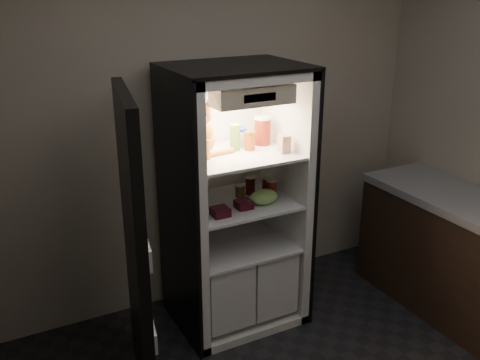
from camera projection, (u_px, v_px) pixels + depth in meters
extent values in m
plane|color=#BEB39E|center=(207.00, 128.00, 3.97)|extent=(3.60, 0.00, 3.60)
cube|color=white|center=(216.00, 187.00, 4.01)|extent=(0.85, 0.06, 1.85)
cube|color=white|center=(183.00, 212.00, 3.57)|extent=(0.06, 0.70, 1.85)
cube|color=white|center=(283.00, 192.00, 3.91)|extent=(0.06, 0.70, 1.85)
cube|color=white|center=(235.00, 73.00, 3.43)|extent=(0.85, 0.70, 0.06)
cube|color=white|center=(236.00, 310.00, 4.05)|extent=(0.85, 0.70, 0.06)
cube|color=black|center=(177.00, 213.00, 3.55)|extent=(0.02, 0.72, 1.87)
cube|color=black|center=(288.00, 191.00, 3.93)|extent=(0.02, 0.72, 1.87)
cube|color=black|center=(235.00, 66.00, 3.42)|extent=(0.90, 0.72, 0.02)
cube|color=white|center=(237.00, 154.00, 3.59)|extent=(0.73, 0.62, 0.02)
cube|color=white|center=(237.00, 202.00, 3.71)|extent=(0.73, 0.62, 0.02)
cube|color=white|center=(216.00, 281.00, 3.84)|extent=(0.34, 0.58, 0.48)
cube|color=white|center=(258.00, 270.00, 3.99)|extent=(0.34, 0.58, 0.48)
cube|color=white|center=(237.00, 245.00, 3.83)|extent=(0.73, 0.62, 0.02)
cube|color=beige|center=(253.00, 95.00, 3.27)|extent=(0.52, 0.18, 0.12)
cube|color=black|center=(260.00, 98.00, 3.20)|extent=(0.22, 0.01, 0.05)
cube|color=black|center=(135.00, 252.00, 3.04)|extent=(0.22, 0.87, 1.85)
cube|color=white|center=(145.00, 313.00, 3.12)|extent=(0.18, 0.64, 0.12)
cube|color=white|center=(139.00, 236.00, 2.95)|extent=(0.18, 0.64, 0.12)
ellipsoid|color=orange|center=(200.00, 138.00, 3.57)|extent=(0.26, 0.30, 0.21)
ellipsoid|color=orange|center=(201.00, 130.00, 3.45)|extent=(0.20, 0.19, 0.18)
sphere|color=orange|center=(202.00, 115.00, 3.35)|extent=(0.16, 0.16, 0.13)
sphere|color=orange|center=(203.00, 119.00, 3.31)|extent=(0.07, 0.07, 0.06)
cone|color=orange|center=(195.00, 104.00, 3.33)|extent=(0.06, 0.06, 0.06)
cone|color=orange|center=(208.00, 104.00, 3.34)|extent=(0.06, 0.06, 0.06)
cylinder|color=orange|center=(198.00, 150.00, 3.43)|extent=(0.03, 0.03, 0.13)
cylinder|color=orange|center=(208.00, 150.00, 3.44)|extent=(0.03, 0.03, 0.13)
cylinder|color=orange|center=(218.00, 153.00, 3.54)|extent=(0.24, 0.06, 0.03)
cylinder|color=#24852D|center=(235.00, 139.00, 3.62)|extent=(0.07, 0.07, 0.17)
cylinder|color=#24852D|center=(235.00, 126.00, 3.59)|extent=(0.07, 0.07, 0.01)
cylinder|color=white|center=(240.00, 139.00, 3.72)|extent=(0.09, 0.09, 0.11)
cylinder|color=blue|center=(240.00, 129.00, 3.69)|extent=(0.10, 0.10, 0.02)
cylinder|color=maroon|center=(250.00, 142.00, 3.64)|extent=(0.07, 0.07, 0.12)
cylinder|color=gold|center=(250.00, 132.00, 3.61)|extent=(0.07, 0.07, 0.01)
cylinder|color=#9F3015|center=(262.00, 132.00, 3.75)|extent=(0.12, 0.12, 0.18)
cylinder|color=white|center=(263.00, 118.00, 3.72)|extent=(0.12, 0.12, 0.02)
cube|color=silver|center=(284.00, 144.00, 3.58)|extent=(0.07, 0.07, 0.12)
cylinder|color=black|center=(250.00, 186.00, 3.82)|extent=(0.07, 0.07, 0.12)
cylinder|color=#B2B2B2|center=(250.00, 177.00, 3.79)|extent=(0.07, 0.07, 0.00)
cylinder|color=black|center=(267.00, 187.00, 3.80)|extent=(0.07, 0.07, 0.12)
cylinder|color=#B2B2B2|center=(267.00, 178.00, 3.78)|extent=(0.07, 0.07, 0.00)
cylinder|color=black|center=(271.00, 190.00, 3.73)|extent=(0.07, 0.07, 0.13)
cylinder|color=#B2B2B2|center=(272.00, 181.00, 3.70)|extent=(0.07, 0.07, 0.00)
cylinder|color=brown|center=(240.00, 191.00, 3.77)|extent=(0.07, 0.07, 0.08)
cylinder|color=#B2B2B2|center=(240.00, 185.00, 3.75)|extent=(0.07, 0.07, 0.01)
ellipsoid|color=#7BB554|center=(264.00, 197.00, 3.65)|extent=(0.20, 0.15, 0.10)
cube|color=#480C19|center=(220.00, 212.00, 3.47)|extent=(0.11, 0.11, 0.06)
cube|color=#480C19|center=(244.00, 204.00, 3.59)|extent=(0.11, 0.11, 0.05)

